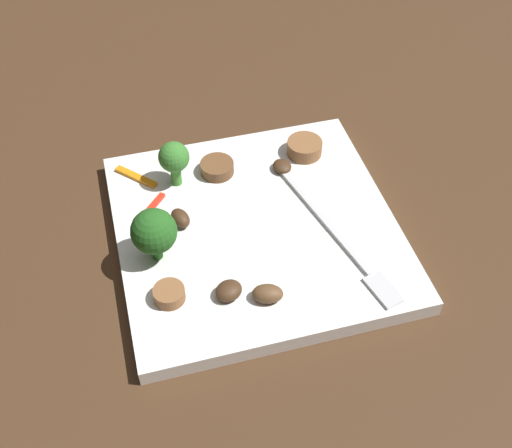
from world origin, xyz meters
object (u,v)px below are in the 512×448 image
at_px(sausage_slice_0, 169,294).
at_px(sausage_slice_2, 304,148).
at_px(mushroom_0, 229,291).
at_px(mushroom_1, 282,166).
at_px(sausage_slice_1, 217,168).
at_px(pepper_strip_0, 150,209).
at_px(broccoli_floret_1, 154,232).
at_px(broccoli_floret_0, 174,159).
at_px(pepper_strip_1, 136,177).
at_px(fork, 343,243).
at_px(mushroom_3, 180,218).
at_px(plate, 256,230).
at_px(mushroom_2, 268,294).

xyz_separation_m(sausage_slice_0, sausage_slice_2, (-0.14, 0.16, 0.00)).
relative_size(mushroom_0, mushroom_1, 1.13).
distance_m(sausage_slice_1, pepper_strip_0, 0.08).
distance_m(broccoli_floret_1, pepper_strip_0, 0.06).
bearing_deg(broccoli_floret_0, sausage_slice_2, 93.93).
distance_m(broccoli_floret_0, mushroom_1, 0.11).
height_order(sausage_slice_2, pepper_strip_1, sausage_slice_2).
height_order(sausage_slice_1, mushroom_0, same).
distance_m(fork, mushroom_3, 0.15).
bearing_deg(plate, mushroom_1, 145.43).
height_order(plate, sausage_slice_1, sausage_slice_1).
bearing_deg(mushroom_1, sausage_slice_2, 121.89).
xyz_separation_m(plate, mushroom_0, (0.07, -0.04, 0.01)).
xyz_separation_m(sausage_slice_0, mushroom_3, (-0.08, 0.02, 0.00)).
distance_m(broccoli_floret_1, sausage_slice_1, 0.12).
bearing_deg(mushroom_0, plate, 149.19).
relative_size(fork, sausage_slice_2, 5.06).
bearing_deg(pepper_strip_1, mushroom_3, 23.86).
height_order(broccoli_floret_1, pepper_strip_1, broccoli_floret_1).
height_order(pepper_strip_0, pepper_strip_1, same).
bearing_deg(broccoli_floret_1, pepper_strip_0, 178.31).
xyz_separation_m(mushroom_2, pepper_strip_0, (-0.12, -0.08, -0.01)).
distance_m(sausage_slice_1, mushroom_0, 0.15).
height_order(mushroom_2, pepper_strip_1, mushroom_2).
bearing_deg(mushroom_1, sausage_slice_1, -102.10).
relative_size(plate, broccoli_floret_1, 4.76).
xyz_separation_m(plate, pepper_strip_0, (-0.04, -0.09, 0.01)).
relative_size(broccoli_floret_1, mushroom_0, 2.26).
bearing_deg(broccoli_floret_1, pepper_strip_1, -177.35).
xyz_separation_m(broccoli_floret_1, sausage_slice_1, (-0.09, 0.07, -0.03)).
xyz_separation_m(broccoli_floret_1, mushroom_0, (0.06, 0.05, -0.03)).
xyz_separation_m(fork, sausage_slice_0, (0.02, -0.16, 0.00)).
xyz_separation_m(broccoli_floret_1, sausage_slice_0, (0.05, 0.00, -0.03)).
bearing_deg(broccoli_floret_1, mushroom_2, 49.47).
relative_size(fork, pepper_strip_0, 4.05).
relative_size(broccoli_floret_1, mushroom_1, 2.55).
bearing_deg(pepper_strip_0, broccoli_floret_0, 134.56).
distance_m(plate, mushroom_1, 0.08).
relative_size(mushroom_0, mushroom_2, 0.90).
bearing_deg(sausage_slice_0, plate, 124.41).
bearing_deg(fork, pepper_strip_0, -132.15).
relative_size(sausage_slice_1, mushroom_2, 1.28).
relative_size(fork, mushroom_0, 7.69).
xyz_separation_m(fork, broccoli_floret_0, (-0.11, -0.13, 0.03)).
distance_m(mushroom_2, pepper_strip_0, 0.15).
height_order(sausage_slice_1, mushroom_2, mushroom_2).
relative_size(sausage_slice_2, mushroom_1, 1.71).
height_order(broccoli_floret_1, sausage_slice_0, broccoli_floret_1).
distance_m(plate, broccoli_floret_0, 0.10).
xyz_separation_m(mushroom_0, mushroom_1, (-0.13, 0.09, -0.00)).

